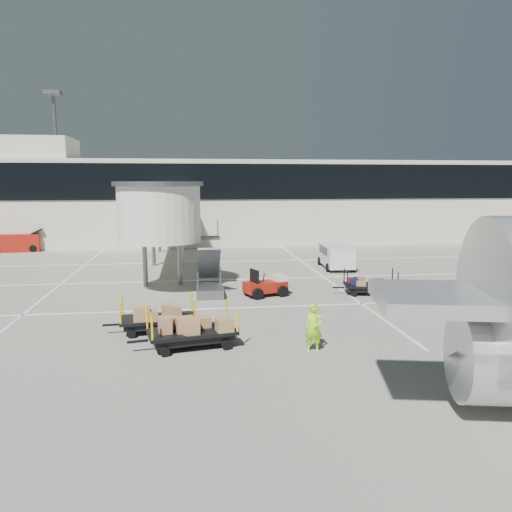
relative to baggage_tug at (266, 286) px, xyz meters
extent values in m
plane|color=gray|center=(-1.59, -4.39, -0.54)|extent=(140.00, 140.00, 0.00)
cube|color=white|center=(-1.59, -2.39, -0.53)|extent=(40.00, 0.15, 0.02)
cube|color=white|center=(-1.59, 4.61, -0.53)|extent=(40.00, 0.15, 0.02)
cube|color=white|center=(-1.59, 11.61, -0.53)|extent=(40.00, 0.15, 0.02)
cube|color=white|center=(4.41, 5.61, -0.53)|extent=(0.15, 30.00, 0.02)
cube|color=white|center=(-11.59, 5.61, -0.53)|extent=(0.15, 30.00, 0.02)
cube|color=beige|center=(-1.59, 25.61, 3.46)|extent=(64.00, 12.00, 8.00)
cube|color=black|center=(-1.59, 19.56, 5.46)|extent=(64.00, 0.12, 3.20)
cube|color=beige|center=(-19.59, 23.61, 8.46)|extent=(10.00, 6.00, 2.00)
cylinder|color=slate|center=(-17.59, 29.61, 6.96)|extent=(0.36, 0.36, 15.00)
cube|color=slate|center=(-17.59, 29.61, 14.46)|extent=(1.60, 1.60, 0.40)
cube|color=silver|center=(-5.59, 10.61, 3.76)|extent=(3.00, 18.00, 2.80)
cylinder|color=silver|center=(-5.59, 1.61, 3.76)|extent=(4.40, 4.40, 3.00)
cylinder|color=slate|center=(-5.59, 1.61, 5.36)|extent=(4.80, 4.80, 0.25)
cylinder|color=slate|center=(-6.59, 3.61, 0.91)|extent=(0.28, 0.28, 2.90)
cylinder|color=slate|center=(-4.59, 3.61, 0.91)|extent=(0.28, 0.28, 2.90)
cylinder|color=slate|center=(-6.59, 10.61, 0.91)|extent=(0.28, 0.28, 2.90)
cylinder|color=slate|center=(-4.59, 10.61, 0.91)|extent=(0.28, 0.28, 2.90)
cylinder|color=slate|center=(-6.59, 17.61, 0.91)|extent=(0.28, 0.28, 2.90)
cylinder|color=slate|center=(-4.59, 17.61, 0.91)|extent=(0.28, 0.28, 2.90)
cube|color=slate|center=(-2.99, 0.61, -0.29)|extent=(1.40, 2.60, 0.50)
cube|color=slate|center=(-2.99, 1.21, 1.06)|extent=(1.20, 2.60, 2.06)
cube|color=slate|center=(-2.99, 2.61, 2.31)|extent=(1.40, 1.20, 0.12)
cube|color=maroon|center=(-0.06, -0.02, -0.03)|extent=(2.43, 1.69, 0.55)
cube|color=silver|center=(0.73, 0.24, 0.34)|extent=(0.93, 1.16, 0.32)
cube|color=black|center=(-0.67, -0.22, 0.52)|extent=(0.39, 0.91, 0.83)
cylinder|color=black|center=(-0.57, -0.82, -0.24)|extent=(0.63, 0.40, 0.59)
cylinder|color=black|center=(-0.94, 0.32, -0.24)|extent=(0.63, 0.40, 0.59)
cylinder|color=black|center=(0.83, -0.36, -0.24)|extent=(0.63, 0.40, 0.59)
cylinder|color=black|center=(0.45, 0.78, -0.24)|extent=(0.63, 0.40, 0.59)
cube|color=black|center=(5.58, -0.43, -0.03)|extent=(2.92, 1.80, 0.11)
cube|color=black|center=(5.58, -0.43, -0.20)|extent=(2.62, 1.55, 0.23)
cube|color=black|center=(3.91, -0.16, -0.17)|extent=(0.64, 0.18, 0.07)
cylinder|color=black|center=(4.53, -0.88, -0.38)|extent=(0.33, 0.18, 0.31)
cylinder|color=black|center=(4.74, 0.33, -0.38)|extent=(0.33, 0.18, 0.31)
cylinder|color=black|center=(6.42, -1.20, -0.38)|extent=(0.33, 0.18, 0.31)
cylinder|color=black|center=(6.63, 0.02, -0.38)|extent=(0.33, 0.18, 0.31)
cylinder|color=black|center=(4.18, -0.83, 0.38)|extent=(0.06, 0.06, 0.82)
cylinder|color=black|center=(4.38, 0.39, 0.38)|extent=(0.06, 0.06, 0.82)
cylinder|color=black|center=(6.77, -1.26, 0.38)|extent=(0.06, 0.06, 0.82)
cylinder|color=black|center=(6.98, -0.04, 0.38)|extent=(0.06, 0.06, 0.82)
cube|color=#15133C|center=(5.36, -0.23, 0.15)|extent=(0.47, 0.41, 0.26)
cube|color=#92704F|center=(5.86, -0.58, 0.19)|extent=(0.38, 0.37, 0.34)
cube|color=#92704F|center=(6.24, -0.55, 0.23)|extent=(0.46, 0.37, 0.41)
cube|color=maroon|center=(5.50, -0.78, 0.14)|extent=(0.51, 0.31, 0.24)
cube|color=#15133C|center=(4.87, -0.52, 0.21)|extent=(0.39, 0.33, 0.37)
cube|color=maroon|center=(4.65, -0.35, 0.15)|extent=(0.43, 0.36, 0.27)
cube|color=#444549|center=(6.44, -0.31, 0.15)|extent=(0.49, 0.36, 0.25)
cube|color=#444549|center=(4.74, -0.40, 0.15)|extent=(0.40, 0.37, 0.27)
cube|color=maroon|center=(5.25, -0.44, 0.21)|extent=(0.55, 0.43, 0.38)
cube|color=maroon|center=(5.12, -0.32, 0.15)|extent=(0.54, 0.43, 0.25)
cube|color=maroon|center=(5.36, -0.54, 0.21)|extent=(0.52, 0.31, 0.38)
cube|color=black|center=(-3.97, -7.85, 0.04)|extent=(3.41, 2.17, 0.13)
cube|color=black|center=(-3.97, -7.85, -0.15)|extent=(3.05, 1.87, 0.26)
cube|color=black|center=(-5.89, -8.23, -0.11)|extent=(0.74, 0.23, 0.08)
cylinder|color=black|center=(-4.92, -8.77, -0.36)|extent=(0.38, 0.21, 0.36)
cylinder|color=black|center=(-5.20, -7.37, -0.36)|extent=(0.38, 0.21, 0.36)
cylinder|color=black|center=(-2.75, -8.33, -0.36)|extent=(0.38, 0.21, 0.36)
cylinder|color=black|center=(-3.03, -6.94, -0.36)|extent=(0.38, 0.21, 0.36)
cylinder|color=yellow|center=(-5.32, -8.85, 0.52)|extent=(0.07, 0.07, 0.95)
cylinder|color=yellow|center=(-5.60, -7.45, 0.52)|extent=(0.07, 0.07, 0.95)
cylinder|color=yellow|center=(-2.34, -8.25, 0.52)|extent=(0.07, 0.07, 0.95)
cylinder|color=yellow|center=(-2.62, -6.86, 0.52)|extent=(0.07, 0.07, 0.95)
cube|color=#A97A52|center=(-4.30, -7.94, 0.32)|extent=(0.73, 0.64, 0.43)
cube|color=#A97A52|center=(-4.93, -7.52, 0.35)|extent=(0.57, 0.61, 0.49)
cube|color=#A97A52|center=(-4.61, -7.94, 0.36)|extent=(0.54, 0.46, 0.50)
cube|color=#A97A52|center=(-3.47, -8.23, 0.38)|extent=(0.61, 0.59, 0.54)
cube|color=#A97A52|center=(-3.59, -8.02, 0.39)|extent=(0.52, 0.52, 0.56)
cube|color=#A97A52|center=(-3.61, -8.09, 0.38)|extent=(0.54, 0.50, 0.54)
cube|color=#A97A52|center=(-5.03, -7.53, 0.38)|extent=(0.60, 0.64, 0.55)
cube|color=#A97A52|center=(-4.85, -7.63, 0.36)|extent=(0.55, 0.58, 0.51)
cube|color=#A97A52|center=(-3.08, -7.33, 0.38)|extent=(0.62, 0.58, 0.55)
cube|color=black|center=(-5.32, -5.76, 0.01)|extent=(3.06, 1.70, 0.12)
cube|color=black|center=(-5.32, -5.76, -0.17)|extent=(2.75, 1.46, 0.25)
cube|color=black|center=(-7.14, -5.90, -0.14)|extent=(0.69, 0.13, 0.08)
cylinder|color=black|center=(-6.30, -6.51, -0.37)|extent=(0.34, 0.16, 0.34)
cylinder|color=black|center=(-6.40, -5.18, -0.37)|extent=(0.34, 0.16, 0.34)
cylinder|color=black|center=(-4.24, -6.35, -0.37)|extent=(0.34, 0.16, 0.34)
cylinder|color=black|center=(-4.34, -5.02, -0.37)|extent=(0.34, 0.16, 0.34)
cylinder|color=yellow|center=(-6.68, -6.54, 0.45)|extent=(0.07, 0.07, 0.89)
cylinder|color=yellow|center=(-6.78, -5.21, 0.45)|extent=(0.07, 0.07, 0.89)
cylinder|color=yellow|center=(-3.85, -6.32, 0.45)|extent=(0.07, 0.07, 0.89)
cylinder|color=yellow|center=(-3.95, -4.99, 0.45)|extent=(0.07, 0.07, 0.89)
cube|color=#A97A52|center=(-6.28, -5.51, 0.24)|extent=(0.45, 0.50, 0.35)
cube|color=#A97A52|center=(-5.07, -5.79, 0.31)|extent=(0.64, 0.57, 0.50)
cube|color=#A97A52|center=(-5.31, -5.48, 0.32)|extent=(0.56, 0.50, 0.51)
cube|color=#A97A52|center=(-4.63, -6.15, 0.32)|extent=(0.46, 0.39, 0.52)
cube|color=#A97A52|center=(-6.27, -5.52, 0.28)|extent=(0.53, 0.50, 0.43)
imported|color=#99EA18|center=(0.32, -8.93, 0.35)|extent=(0.68, 0.48, 1.76)
cube|color=silver|center=(6.10, 7.75, 0.39)|extent=(1.97, 4.33, 1.37)
cube|color=silver|center=(6.22, 9.64, 0.13)|extent=(1.66, 0.58, 0.79)
cube|color=black|center=(6.11, 7.93, 0.74)|extent=(1.89, 2.75, 0.55)
cylinder|color=black|center=(5.18, 6.39, -0.24)|extent=(0.25, 0.61, 0.60)
cylinder|color=black|center=(6.85, 6.29, -0.24)|extent=(0.25, 0.61, 0.60)
cylinder|color=black|center=(5.35, 9.21, -0.24)|extent=(0.25, 0.61, 0.60)
cylinder|color=black|center=(7.03, 9.11, -0.24)|extent=(0.25, 0.61, 0.60)
cube|color=maroon|center=(-18.89, 19.61, 0.24)|extent=(4.07, 2.09, 1.54)
cube|color=black|center=(-17.16, 19.81, 1.21)|extent=(1.14, 1.54, 0.55)
cylinder|color=black|center=(-20.40, 20.15, -0.23)|extent=(0.64, 0.33, 0.62)
cylinder|color=black|center=(-17.38, 19.06, -0.23)|extent=(0.64, 0.33, 0.62)
cylinder|color=black|center=(-17.55, 20.49, -0.23)|extent=(0.64, 0.33, 0.62)
camera|label=1|loc=(-3.99, -25.63, 5.49)|focal=35.00mm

